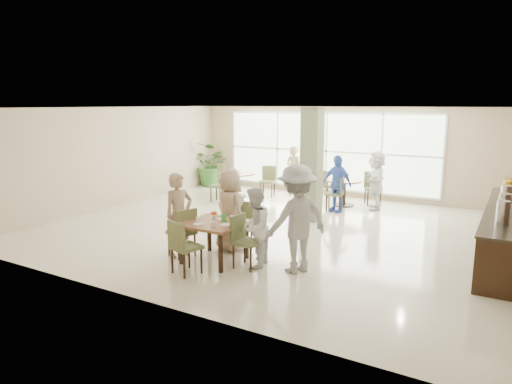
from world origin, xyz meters
The scene contains 20 objects.
ground centered at (0.00, 0.00, 0.00)m, with size 10.00×10.00×0.00m, color beige.
room_shell centered at (0.00, 0.00, 1.70)m, with size 10.00×10.00×10.00m.
window_bank centered at (-0.50, 4.46, 1.40)m, with size 7.00×0.04×7.00m.
column centered at (0.40, 1.20, 1.40)m, with size 0.45×0.45×2.80m, color #6D7552.
main_table centered at (0.09, -2.54, 0.67)m, with size 1.04×1.04×0.75m.
round_table_left centered at (-2.81, 2.78, 0.59)m, with size 1.18×1.18×0.75m.
round_table_right centered at (0.56, 3.22, 0.56)m, with size 1.06×1.06×0.75m.
chairs_main_table centered at (0.08, -2.53, 0.47)m, with size 1.94×2.13×0.95m.
chairs_table_left centered at (-2.77, 2.78, 0.47)m, with size 2.06×1.97×0.95m.
chairs_table_right centered at (0.57, 3.25, 0.47)m, with size 1.95×1.85×0.95m.
tabletop_clutter centered at (0.13, -2.57, 0.81)m, with size 0.68×0.73×0.21m.
buffet_counter centered at (4.70, 0.51, 0.55)m, with size 0.64×4.70×1.95m.
potted_plant centered at (-4.57, 3.90, 0.78)m, with size 1.41×1.41×1.57m, color #2F5F26.
teen_left centered at (-0.67, -2.62, 0.81)m, with size 0.59×0.39×1.62m, color tan.
teen_far centered at (-0.03, -1.84, 0.83)m, with size 0.81×0.44×1.65m, color tan.
teen_right centered at (0.88, -2.43, 0.73)m, with size 0.71×0.55×1.46m, color white.
teen_standing centered at (1.62, -2.24, 0.94)m, with size 1.22×0.70×1.88m, color #9D9DA0.
adult_a centered at (0.64, 2.38, 0.77)m, with size 0.91×0.52×1.55m, color #4264C6.
adult_b centered at (1.46, 3.24, 0.82)m, with size 1.51×0.65×1.63m, color white.
adult_standing centered at (-1.31, 3.79, 0.79)m, with size 0.58×0.38×1.59m, color tan.
Camera 1 is at (4.83, -9.17, 2.89)m, focal length 32.00 mm.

